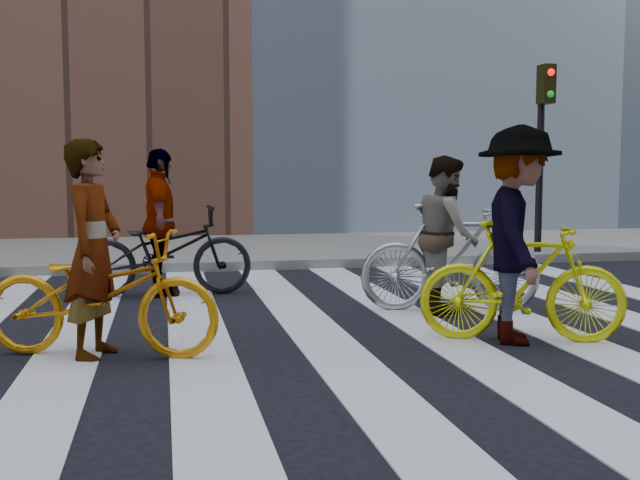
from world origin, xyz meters
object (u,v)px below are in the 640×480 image
object	(u,v)px
traffic_signal	(543,128)
rider_left	(93,249)
bike_yellow_left	(101,294)
bike_yellow_right	(522,282)
bike_silver_mid	(451,258)
rider_rear	(160,223)
rider_right	(518,235)
rider_mid	(447,234)
bike_dark_rear	(165,251)

from	to	relation	value
traffic_signal	rider_left	bearing A→B (deg)	-141.65
bike_yellow_left	rider_left	bearing A→B (deg)	108.70
bike_yellow_left	bike_yellow_right	world-z (taller)	bike_yellow_right
bike_silver_mid	rider_left	world-z (taller)	rider_left
bike_yellow_right	rider_left	xyz separation A→B (m)	(-3.69, 0.22, 0.35)
rider_left	rider_rear	size ratio (longest dim) A/B	0.99
bike_silver_mid	rider_right	size ratio (longest dim) A/B	1.02
bike_yellow_left	bike_yellow_right	distance (m)	3.64
bike_yellow_left	bike_silver_mid	world-z (taller)	bike_silver_mid
bike_silver_mid	bike_yellow_right	xyz separation A→B (m)	(0.06, -1.54, -0.05)
bike_yellow_right	traffic_signal	bearing A→B (deg)	-9.80
bike_yellow_right	rider_left	world-z (taller)	rider_left
rider_left	rider_rear	xyz separation A→B (m)	(0.52, 3.02, 0.01)
rider_mid	rider_rear	distance (m)	3.49
bike_dark_rear	traffic_signal	bearing A→B (deg)	-70.77
bike_silver_mid	bike_yellow_right	size ratio (longest dim) A/B	1.09
bike_silver_mid	bike_yellow_right	distance (m)	1.54
rider_left	rider_mid	size ratio (longest dim) A/B	1.05
bike_dark_rear	rider_mid	distance (m)	3.46
bike_yellow_right	rider_mid	distance (m)	1.57
rider_right	rider_rear	distance (m)	4.49
traffic_signal	bike_yellow_left	distance (m)	8.95
bike_dark_rear	rider_mid	xyz separation A→B (m)	(3.00, -1.69, 0.29)
bike_yellow_left	bike_dark_rear	distance (m)	3.06
rider_left	bike_yellow_left	bearing A→B (deg)	-71.30
bike_yellow_left	bike_yellow_right	size ratio (longest dim) A/B	1.10
traffic_signal	bike_yellow_left	world-z (taller)	traffic_signal
traffic_signal	bike_silver_mid	bearing A→B (deg)	-128.43
traffic_signal	bike_yellow_right	size ratio (longest dim) A/B	1.84
rider_left	rider_rear	world-z (taller)	rider_rear
bike_dark_rear	bike_silver_mid	bearing A→B (deg)	-120.93
bike_yellow_right	bike_dark_rear	xyz separation A→B (m)	(-3.11, 3.23, 0.01)
rider_right	rider_rear	world-z (taller)	rider_right
rider_left	bike_yellow_right	bearing A→B (deg)	-74.65
bike_dark_rear	rider_right	distance (m)	4.47
bike_silver_mid	rider_right	distance (m)	1.59
rider_left	rider_mid	world-z (taller)	rider_left
bike_dark_rear	rider_left	bearing A→B (deg)	167.33
bike_yellow_right	rider_right	xyz separation A→B (m)	(-0.05, 0.00, 0.42)
bike_dark_rear	rider_left	size ratio (longest dim) A/B	1.19
rider_left	bike_dark_rear	bearing A→B (deg)	7.95
rider_mid	traffic_signal	bearing A→B (deg)	-26.16
rider_left	rider_rear	bearing A→B (deg)	8.87
bike_dark_rear	rider_left	xyz separation A→B (m)	(-0.57, -3.02, 0.33)
bike_yellow_left	rider_right	distance (m)	3.62
bike_yellow_left	rider_mid	xyz separation A→B (m)	(3.52, 1.32, 0.33)
traffic_signal	bike_yellow_left	bearing A→B (deg)	-141.45
bike_yellow_left	rider_left	size ratio (longest dim) A/B	1.12
rider_mid	rider_right	bearing A→B (deg)	-164.99
rider_mid	rider_left	bearing A→B (deg)	123.03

